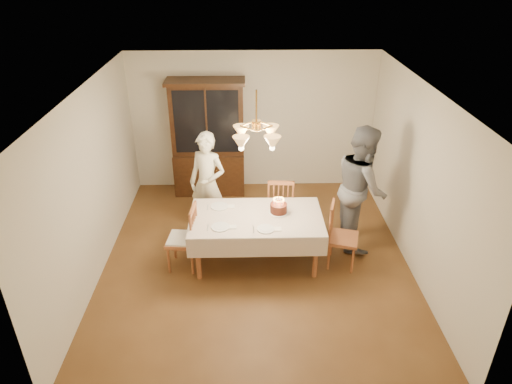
{
  "coord_description": "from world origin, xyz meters",
  "views": [
    {
      "loc": [
        -0.14,
        -5.59,
        4.16
      ],
      "look_at": [
        0.0,
        0.2,
        1.05
      ],
      "focal_mm": 32.0,
      "sensor_mm": 36.0,
      "label": 1
    }
  ],
  "objects_px": {
    "dining_table": "(256,221)",
    "china_hutch": "(208,140)",
    "chair_far_side": "(280,207)",
    "elderly_woman": "(208,183)",
    "birthday_cake": "(279,208)"
  },
  "relations": [
    {
      "from": "dining_table",
      "to": "elderly_woman",
      "type": "xyz_separation_m",
      "value": [
        -0.76,
        0.89,
        0.16
      ]
    },
    {
      "from": "elderly_woman",
      "to": "birthday_cake",
      "type": "bearing_deg",
      "value": -11.58
    },
    {
      "from": "china_hutch",
      "to": "chair_far_side",
      "type": "distance_m",
      "value": 1.99
    },
    {
      "from": "chair_far_side",
      "to": "elderly_woman",
      "type": "distance_m",
      "value": 1.24
    },
    {
      "from": "elderly_woman",
      "to": "birthday_cake",
      "type": "xyz_separation_m",
      "value": [
        1.08,
        -0.79,
        -0.02
      ]
    },
    {
      "from": "chair_far_side",
      "to": "dining_table",
      "type": "bearing_deg",
      "value": -116.73
    },
    {
      "from": "china_hutch",
      "to": "elderly_woman",
      "type": "distance_m",
      "value": 1.38
    },
    {
      "from": "elderly_woman",
      "to": "birthday_cake",
      "type": "distance_m",
      "value": 1.34
    },
    {
      "from": "chair_far_side",
      "to": "elderly_woman",
      "type": "relative_size",
      "value": 0.59
    },
    {
      "from": "birthday_cake",
      "to": "china_hutch",
      "type": "bearing_deg",
      "value": 118.15
    },
    {
      "from": "dining_table",
      "to": "birthday_cake",
      "type": "height_order",
      "value": "birthday_cake"
    },
    {
      "from": "dining_table",
      "to": "china_hutch",
      "type": "xyz_separation_m",
      "value": [
        -0.83,
        2.25,
        0.36
      ]
    },
    {
      "from": "china_hutch",
      "to": "chair_far_side",
      "type": "xyz_separation_m",
      "value": [
        1.24,
        -1.44,
        -0.6
      ]
    },
    {
      "from": "chair_far_side",
      "to": "elderly_woman",
      "type": "bearing_deg",
      "value": 176.31
    },
    {
      "from": "elderly_woman",
      "to": "birthday_cake",
      "type": "relative_size",
      "value": 5.64
    }
  ]
}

